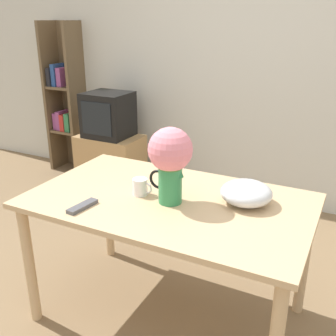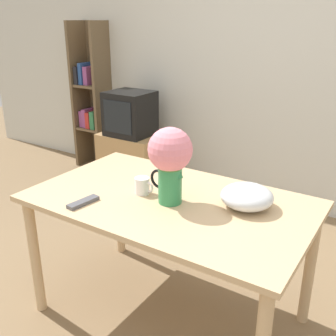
{
  "view_description": "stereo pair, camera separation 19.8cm",
  "coord_description": "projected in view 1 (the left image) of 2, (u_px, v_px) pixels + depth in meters",
  "views": [
    {
      "loc": [
        0.89,
        -1.55,
        1.65
      ],
      "look_at": [
        0.06,
        0.1,
        0.95
      ],
      "focal_mm": 42.0,
      "sensor_mm": 36.0,
      "label": 1
    },
    {
      "loc": [
        1.06,
        -1.45,
        1.65
      ],
      "look_at": [
        0.06,
        0.1,
        0.95
      ],
      "focal_mm": 42.0,
      "sensor_mm": 36.0,
      "label": 2
    }
  ],
  "objects": [
    {
      "name": "bookshelf",
      "position": [
        66.0,
        100.0,
        4.38
      ],
      "size": [
        0.38,
        0.29,
        1.64
      ],
      "color": "brown",
      "rests_on": "ground_plane"
    },
    {
      "name": "white_bowl",
      "position": [
        246.0,
        193.0,
        2.0
      ],
      "size": [
        0.27,
        0.27,
        0.12
      ],
      "color": "silver",
      "rests_on": "table"
    },
    {
      "name": "flower_vase",
      "position": [
        170.0,
        157.0,
        1.95
      ],
      "size": [
        0.23,
        0.23,
        0.4
      ],
      "color": "#2D844C",
      "rests_on": "table"
    },
    {
      "name": "coffee_mug",
      "position": [
        141.0,
        187.0,
        2.11
      ],
      "size": [
        0.11,
        0.08,
        0.09
      ],
      "color": "white",
      "rests_on": "table"
    },
    {
      "name": "remote_control",
      "position": [
        82.0,
        206.0,
        1.97
      ],
      "size": [
        0.07,
        0.18,
        0.02
      ],
      "color": "#4C4C51",
      "rests_on": "table"
    },
    {
      "name": "ground_plane",
      "position": [
        151.0,
        326.0,
        2.25
      ],
      "size": [
        12.0,
        12.0,
        0.0
      ],
      "primitive_type": "plane",
      "color": "#7F6647"
    },
    {
      "name": "table",
      "position": [
        169.0,
        214.0,
        2.11
      ],
      "size": [
        1.48,
        0.88,
        0.76
      ],
      "color": "tan",
      "rests_on": "ground_plane"
    },
    {
      "name": "tv_stand",
      "position": [
        111.0,
        162.0,
        4.03
      ],
      "size": [
        0.63,
        0.4,
        0.55
      ],
      "color": "tan",
      "rests_on": "ground_plane"
    },
    {
      "name": "tv_set",
      "position": [
        108.0,
        115.0,
        3.85
      ],
      "size": [
        0.43,
        0.4,
        0.43
      ],
      "color": "black",
      "rests_on": "tv_stand"
    },
    {
      "name": "wall_back",
      "position": [
        259.0,
        62.0,
        3.44
      ],
      "size": [
        8.0,
        0.05,
        2.6
      ],
      "color": "silver",
      "rests_on": "ground_plane"
    }
  ]
}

